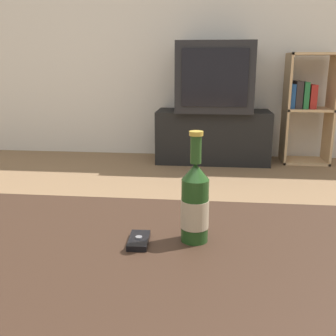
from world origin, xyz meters
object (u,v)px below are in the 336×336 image
tv_stand (213,136)px  bookshelf (306,105)px  television (214,77)px  cell_phone (139,240)px  beer_bottle (195,203)px

tv_stand → bookshelf: bearing=4.7°
television → cell_phone: size_ratio=6.78×
television → tv_stand: bearing=90.0°
tv_stand → cell_phone: (-0.19, -2.69, 0.23)m
television → bookshelf: (0.81, 0.07, -0.24)m
television → cell_phone: television is taller
cell_phone → beer_bottle: bearing=10.3°
beer_bottle → television: bearing=88.8°
television → bookshelf: bearing=4.9°
television → beer_bottle: 2.66m
cell_phone → bookshelf: bearing=67.1°
bookshelf → cell_phone: bookshelf is taller
bookshelf → cell_phone: bearing=-109.9°
bookshelf → television: bearing=-175.1°
television → cell_phone: (-0.19, -2.69, -0.30)m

